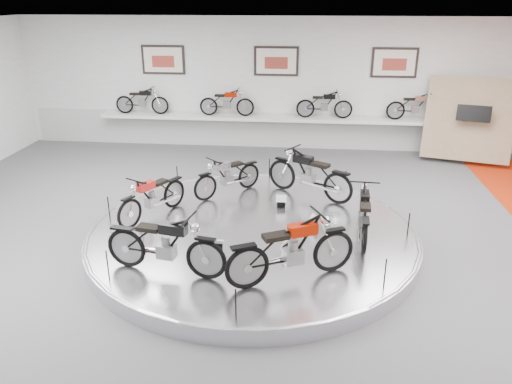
# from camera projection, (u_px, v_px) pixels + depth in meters

# --- Properties ---
(floor) EXTENTS (16.00, 16.00, 0.00)m
(floor) POSITION_uv_depth(u_px,v_px,m) (251.00, 249.00, 9.62)
(floor) COLOR #565659
(floor) RESTS_ON ground
(ceiling) EXTENTS (16.00, 16.00, 0.00)m
(ceiling) POSITION_uv_depth(u_px,v_px,m) (250.00, 32.00, 8.14)
(ceiling) COLOR white
(ceiling) RESTS_ON wall_back
(wall_back) EXTENTS (16.00, 0.00, 16.00)m
(wall_back) POSITION_uv_depth(u_px,v_px,m) (276.00, 84.00, 15.35)
(wall_back) COLOR white
(wall_back) RESTS_ON floor
(dado_band) EXTENTS (15.68, 0.04, 1.10)m
(dado_band) POSITION_uv_depth(u_px,v_px,m) (275.00, 130.00, 15.87)
(dado_band) COLOR #BCBCBA
(dado_band) RESTS_ON floor
(display_platform) EXTENTS (6.40, 6.40, 0.30)m
(display_platform) POSITION_uv_depth(u_px,v_px,m) (253.00, 235.00, 9.84)
(display_platform) COLOR silver
(display_platform) RESTS_ON floor
(platform_rim) EXTENTS (6.40, 6.40, 0.10)m
(platform_rim) POSITION_uv_depth(u_px,v_px,m) (253.00, 230.00, 9.79)
(platform_rim) COLOR #B2B2BA
(platform_rim) RESTS_ON display_platform
(shelf) EXTENTS (11.00, 0.55, 0.10)m
(shelf) POSITION_uv_depth(u_px,v_px,m) (275.00, 118.00, 15.44)
(shelf) COLOR silver
(shelf) RESTS_ON wall_back
(poster_left) EXTENTS (1.35, 0.06, 0.88)m
(poster_left) POSITION_uv_depth(u_px,v_px,m) (163.00, 60.00, 15.39)
(poster_left) COLOR #F2E4CF
(poster_left) RESTS_ON wall_back
(poster_center) EXTENTS (1.35, 0.06, 0.88)m
(poster_center) POSITION_uv_depth(u_px,v_px,m) (276.00, 61.00, 15.05)
(poster_center) COLOR #F2E4CF
(poster_center) RESTS_ON wall_back
(poster_right) EXTENTS (1.35, 0.06, 0.88)m
(poster_right) POSITION_uv_depth(u_px,v_px,m) (394.00, 63.00, 14.72)
(poster_right) COLOR #F2E4CF
(poster_right) RESTS_ON wall_back
(display_panel) EXTENTS (2.56, 1.52, 2.30)m
(display_panel) POSITION_uv_depth(u_px,v_px,m) (469.00, 119.00, 14.26)
(display_panel) COLOR tan
(display_panel) RESTS_ON floor
(shelf_bike_a) EXTENTS (1.22, 0.43, 0.73)m
(shelf_bike_a) POSITION_uv_depth(u_px,v_px,m) (142.00, 102.00, 15.69)
(shelf_bike_a) COLOR black
(shelf_bike_a) RESTS_ON shelf
(shelf_bike_b) EXTENTS (1.22, 0.43, 0.73)m
(shelf_bike_b) POSITION_uv_depth(u_px,v_px,m) (227.00, 104.00, 15.43)
(shelf_bike_b) COLOR #971400
(shelf_bike_b) RESTS_ON shelf
(shelf_bike_c) EXTENTS (1.22, 0.43, 0.73)m
(shelf_bike_c) POSITION_uv_depth(u_px,v_px,m) (324.00, 106.00, 15.14)
(shelf_bike_c) COLOR black
(shelf_bike_c) RESTS_ON shelf
(shelf_bike_d) EXTENTS (1.22, 0.43, 0.73)m
(shelf_bike_d) POSITION_uv_depth(u_px,v_px,m) (415.00, 108.00, 14.89)
(shelf_bike_d) COLOR #A0A0A4
(shelf_bike_d) RESTS_ON shelf
(bike_a) EXTENTS (1.92, 1.52, 1.09)m
(bike_a) POSITION_uv_depth(u_px,v_px,m) (309.00, 174.00, 11.16)
(bike_a) COLOR black
(bike_a) RESTS_ON display_platform
(bike_b) EXTENTS (1.48, 1.48, 0.91)m
(bike_b) POSITION_uv_depth(u_px,v_px,m) (228.00, 175.00, 11.32)
(bike_b) COLOR #A0A0A4
(bike_b) RESTS_ON display_platform
(bike_c) EXTENTS (1.24, 1.67, 0.94)m
(bike_c) POSITION_uv_depth(u_px,v_px,m) (152.00, 196.00, 10.11)
(bike_c) COLOR red
(bike_c) RESTS_ON display_platform
(bike_d) EXTENTS (1.87, 0.94, 1.05)m
(bike_d) POSITION_uv_depth(u_px,v_px,m) (165.00, 244.00, 8.05)
(bike_d) COLOR black
(bike_d) RESTS_ON display_platform
(bike_e) EXTENTS (1.98, 1.43, 1.11)m
(bike_e) POSITION_uv_depth(u_px,v_px,m) (292.00, 249.00, 7.84)
(bike_e) COLOR #971400
(bike_e) RESTS_ON display_platform
(bike_f) EXTENTS (0.68, 1.68, 0.97)m
(bike_f) POSITION_uv_depth(u_px,v_px,m) (364.00, 213.00, 9.30)
(bike_f) COLOR black
(bike_f) RESTS_ON display_platform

